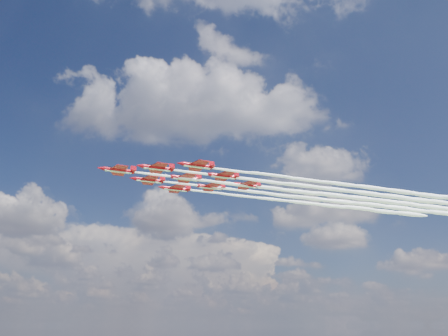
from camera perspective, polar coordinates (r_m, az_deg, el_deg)
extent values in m
cylinder|color=#A30914|center=(144.19, -13.64, -0.28)|extent=(8.72, 5.04, 1.25)
cone|color=#A30914|center=(143.71, -15.87, -0.01)|extent=(2.58, 2.10, 1.25)
cone|color=#A30914|center=(144.85, -11.55, -0.53)|extent=(2.02, 1.76, 1.13)
ellipsoid|color=black|center=(144.14, -14.51, 0.02)|extent=(2.57, 1.95, 0.81)
cube|color=#A30914|center=(144.24, -13.42, -0.33)|extent=(7.77, 10.98, 0.16)
cube|color=#A30914|center=(144.74, -11.86, -0.49)|extent=(3.19, 4.37, 0.14)
cube|color=#A30914|center=(145.10, -11.75, -0.12)|extent=(1.71, 0.93, 2.04)
cube|color=silver|center=(144.01, -13.65, -0.49)|extent=(8.11, 4.59, 0.14)
cylinder|color=#A30914|center=(139.72, -8.73, 0.01)|extent=(8.72, 5.04, 1.25)
cone|color=#A30914|center=(138.76, -11.01, 0.30)|extent=(2.58, 2.10, 1.25)
cone|color=#A30914|center=(140.81, -6.61, -0.25)|extent=(2.02, 1.76, 1.13)
ellipsoid|color=black|center=(139.48, -9.62, 0.32)|extent=(2.57, 1.95, 0.81)
cube|color=#A30914|center=(139.80, -8.50, -0.04)|extent=(7.77, 10.98, 0.16)
cube|color=#A30914|center=(140.64, -6.93, -0.21)|extent=(3.19, 4.37, 0.14)
cube|color=#A30914|center=(141.03, -6.82, 0.17)|extent=(1.71, 0.93, 2.04)
cube|color=silver|center=(139.53, -8.74, -0.20)|extent=(8.11, 4.59, 0.14)
cylinder|color=#A30914|center=(151.90, -9.80, -1.56)|extent=(8.72, 5.04, 1.25)
cone|color=#A30914|center=(151.02, -11.91, -1.31)|extent=(2.58, 2.10, 1.25)
cone|color=#A30914|center=(152.91, -7.85, -1.79)|extent=(2.02, 1.76, 1.13)
ellipsoid|color=black|center=(151.68, -10.63, -1.28)|extent=(2.57, 1.95, 0.81)
cube|color=#A30914|center=(151.98, -9.59, -1.61)|extent=(7.77, 10.98, 0.16)
cube|color=#A30914|center=(152.75, -8.14, -1.76)|extent=(3.19, 4.37, 0.14)
cube|color=#A30914|center=(153.11, -8.04, -1.41)|extent=(1.71, 0.93, 2.04)
cube|color=silver|center=(151.73, -9.81, -1.77)|extent=(8.11, 4.59, 0.14)
cylinder|color=#A30914|center=(136.33, -3.53, 0.32)|extent=(8.72, 5.04, 1.25)
cone|color=#A30914|center=(134.88, -5.83, 0.62)|extent=(2.58, 2.10, 1.25)
cone|color=#A30914|center=(137.89, -1.42, 0.05)|extent=(2.02, 1.76, 1.13)
ellipsoid|color=black|center=(135.90, -4.44, 0.64)|extent=(2.57, 1.95, 0.81)
cube|color=#A30914|center=(136.47, -3.31, 0.27)|extent=(7.77, 10.98, 0.16)
cube|color=#A30914|center=(137.64, -1.73, 0.09)|extent=(3.19, 4.37, 0.14)
cube|color=#A30914|center=(138.07, -1.64, 0.48)|extent=(1.71, 0.93, 2.04)
cube|color=silver|center=(136.13, -3.54, 0.10)|extent=(8.11, 4.59, 0.14)
cylinder|color=#A30914|center=(148.21, -5.05, -1.32)|extent=(8.72, 5.04, 1.25)
cone|color=#A30914|center=(146.88, -7.18, -1.06)|extent=(2.58, 2.10, 1.25)
cone|color=#A30914|center=(149.65, -3.09, -1.55)|extent=(2.02, 1.76, 1.13)
ellipsoid|color=black|center=(147.82, -5.89, -1.03)|extent=(2.57, 1.95, 0.81)
cube|color=#A30914|center=(148.34, -4.84, -1.36)|extent=(7.77, 10.98, 0.16)
cube|color=#A30914|center=(149.42, -3.38, -1.52)|extent=(3.19, 4.37, 0.14)
cube|color=#A30914|center=(149.81, -3.29, -1.16)|extent=(1.71, 0.93, 2.04)
cube|color=silver|center=(148.03, -5.06, -1.52)|extent=(8.11, 4.59, 0.14)
cylinder|color=#A30914|center=(160.29, -6.35, -2.71)|extent=(8.72, 5.04, 1.25)
cone|color=#A30914|center=(159.06, -8.32, -2.49)|extent=(2.58, 2.10, 1.25)
cone|color=#A30914|center=(161.61, -4.52, -2.92)|extent=(2.02, 1.76, 1.13)
ellipsoid|color=black|center=(159.92, -7.13, -2.45)|extent=(2.57, 1.95, 0.81)
cube|color=#A30914|center=(160.40, -6.15, -2.75)|extent=(7.77, 10.98, 0.16)
cube|color=#A30914|center=(161.41, -4.79, -2.89)|extent=(3.19, 4.37, 0.14)
cube|color=#A30914|center=(161.77, -4.70, -2.55)|extent=(1.71, 0.93, 2.04)
cube|color=silver|center=(160.12, -6.36, -2.91)|extent=(8.11, 4.59, 0.14)
cylinder|color=#A30914|center=(145.59, -0.10, -1.05)|extent=(8.72, 5.04, 1.25)
cone|color=#A30914|center=(143.80, -2.22, -0.79)|extent=(2.58, 2.10, 1.25)
cone|color=#A30914|center=(147.46, 1.84, -1.29)|extent=(2.02, 1.76, 1.13)
ellipsoid|color=black|center=(145.02, -0.94, -0.76)|extent=(2.57, 1.95, 0.81)
cube|color=#A30914|center=(145.76, 0.11, -1.10)|extent=(7.77, 10.98, 0.16)
cube|color=#A30914|center=(147.17, 1.55, -1.25)|extent=(3.19, 4.37, 0.14)
cube|color=#A30914|center=(147.58, 1.63, -0.89)|extent=(1.71, 0.93, 2.04)
cube|color=silver|center=(145.41, -0.10, -1.26)|extent=(8.11, 4.59, 0.14)
cylinder|color=#A30914|center=(157.32, -1.79, -2.49)|extent=(8.72, 5.04, 1.25)
cone|color=#A30914|center=(155.66, -3.76, -2.27)|extent=(2.58, 2.10, 1.25)
cone|color=#A30914|center=(159.05, 0.03, -2.70)|extent=(2.02, 1.76, 1.13)
ellipsoid|color=black|center=(156.79, -2.57, -2.23)|extent=(2.57, 1.95, 0.81)
cube|color=#A30914|center=(157.48, -1.59, -2.54)|extent=(7.77, 10.98, 0.16)
cube|color=#A30914|center=(158.78, -0.24, -2.67)|extent=(3.19, 4.37, 0.14)
cube|color=#A30914|center=(159.16, -0.16, -2.33)|extent=(1.71, 0.93, 2.04)
cube|color=silver|center=(157.15, -1.79, -2.69)|extent=(8.11, 4.59, 0.14)
cylinder|color=#A30914|center=(155.39, 2.91, -2.25)|extent=(8.72, 5.04, 1.25)
cone|color=#A30914|center=(153.29, 0.97, -2.03)|extent=(2.58, 2.10, 1.25)
cone|color=#A30914|center=(157.51, 4.69, -2.46)|extent=(2.02, 1.76, 1.13)
ellipsoid|color=black|center=(154.68, 2.14, -1.99)|extent=(2.57, 1.95, 0.81)
cube|color=#A30914|center=(155.59, 3.10, -2.30)|extent=(7.77, 10.98, 0.16)
cube|color=#A30914|center=(157.19, 4.43, -2.43)|extent=(3.19, 4.37, 0.14)
cube|color=#A30914|center=(157.59, 4.49, -2.08)|extent=(1.71, 0.93, 2.04)
cube|color=silver|center=(155.22, 2.92, -2.45)|extent=(8.11, 4.59, 0.14)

